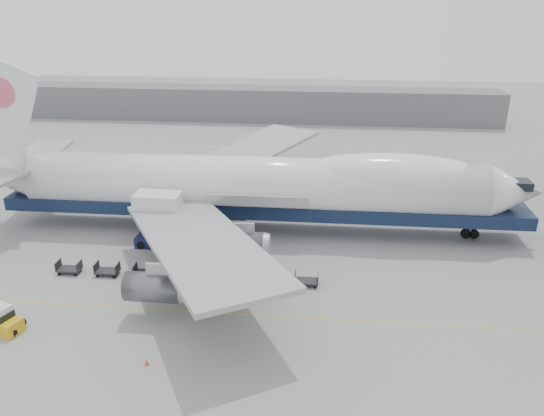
# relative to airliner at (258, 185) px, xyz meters

# --- Properties ---
(ground) EXTENTS (260.00, 260.00, 0.00)m
(ground) POSITION_rel_airliner_xyz_m (-0.64, -12.00, -5.62)
(ground) COLOR gray
(ground) RESTS_ON ground
(apron_line) EXTENTS (60.00, 0.15, 0.01)m
(apron_line) POSITION_rel_airliner_xyz_m (-0.64, -18.00, -5.62)
(apron_line) COLOR gold
(apron_line) RESTS_ON ground
(hangar) EXTENTS (110.00, 8.00, 7.00)m
(hangar) POSITION_rel_airliner_xyz_m (-10.64, 58.00, -2.12)
(hangar) COLOR slate
(hangar) RESTS_ON ground
(airliner) EXTENTS (67.00, 55.30, 19.98)m
(airliner) POSITION_rel_airliner_xyz_m (0.00, 0.00, 0.00)
(airliner) COLOR white
(airliner) RESTS_ON ground
(catering_truck) EXTENTS (5.39, 3.84, 6.17)m
(catering_truck) POSITION_rel_airliner_xyz_m (-10.28, -5.32, -2.17)
(catering_truck) COLOR #181C4A
(catering_truck) RESTS_ON ground
(baggage_tug) EXTENTS (3.45, 2.58, 2.25)m
(baggage_tug) POSITION_rel_airliner_xyz_m (-18.71, -22.30, -4.62)
(baggage_tug) COLOR gold
(baggage_tug) RESTS_ON ground
(traffic_cone) EXTENTS (0.34, 0.34, 0.50)m
(traffic_cone) POSITION_rel_airliner_xyz_m (-5.41, -25.41, -5.39)
(traffic_cone) COLOR #EB4D0C
(traffic_cone) RESTS_ON ground
(dolly_0) EXTENTS (2.30, 1.35, 1.30)m
(dolly_0) POSITION_rel_airliner_xyz_m (-17.60, -12.42, -5.09)
(dolly_0) COLOR #2D2D30
(dolly_0) RESTS_ON ground
(dolly_1) EXTENTS (2.30, 1.35, 1.30)m
(dolly_1) POSITION_rel_airliner_xyz_m (-13.64, -12.42, -5.09)
(dolly_1) COLOR #2D2D30
(dolly_1) RESTS_ON ground
(dolly_2) EXTENTS (2.30, 1.35, 1.30)m
(dolly_2) POSITION_rel_airliner_xyz_m (-9.69, -12.42, -5.09)
(dolly_2) COLOR #2D2D30
(dolly_2) RESTS_ON ground
(dolly_3) EXTENTS (2.30, 1.35, 1.30)m
(dolly_3) POSITION_rel_airliner_xyz_m (-5.73, -12.42, -5.09)
(dolly_3) COLOR #2D2D30
(dolly_3) RESTS_ON ground
(dolly_4) EXTENTS (2.30, 1.35, 1.30)m
(dolly_4) POSITION_rel_airliner_xyz_m (-1.77, -12.42, -5.09)
(dolly_4) COLOR #2D2D30
(dolly_4) RESTS_ON ground
(dolly_5) EXTENTS (2.30, 1.35, 1.30)m
(dolly_5) POSITION_rel_airliner_xyz_m (2.19, -12.42, -5.09)
(dolly_5) COLOR #2D2D30
(dolly_5) RESTS_ON ground
(dolly_6) EXTENTS (2.30, 1.35, 1.30)m
(dolly_6) POSITION_rel_airliner_xyz_m (6.15, -12.42, -5.09)
(dolly_6) COLOR #2D2D30
(dolly_6) RESTS_ON ground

